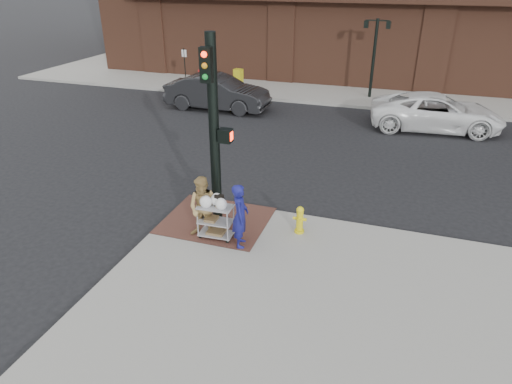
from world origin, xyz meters
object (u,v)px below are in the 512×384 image
(sedan_dark, at_px, (217,92))
(traffic_signal_pole, at_px, (214,130))
(minivan_white, at_px, (436,112))
(lamp_post, at_px, (374,50))
(pedestrian_tan, at_px, (204,208))
(utility_cart, at_px, (216,218))
(fire_hydrant, at_px, (300,219))
(woman_blue, at_px, (240,216))

(sedan_dark, bearing_deg, traffic_signal_pole, -156.51)
(traffic_signal_pole, height_order, sedan_dark, traffic_signal_pole)
(minivan_white, bearing_deg, lamp_post, 32.12)
(sedan_dark, bearing_deg, pedestrian_tan, -158.08)
(pedestrian_tan, relative_size, minivan_white, 0.30)
(sedan_dark, height_order, minivan_white, sedan_dark)
(pedestrian_tan, bearing_deg, utility_cart, 10.02)
(minivan_white, distance_m, fire_hydrant, 11.26)
(lamp_post, bearing_deg, utility_cart, -98.07)
(minivan_white, xyz_separation_m, utility_cart, (-5.51, -11.61, -0.08))
(lamp_post, height_order, minivan_white, lamp_post)
(sedan_dark, distance_m, fire_hydrant, 12.61)
(minivan_white, height_order, utility_cart, minivan_white)
(pedestrian_tan, height_order, fire_hydrant, pedestrian_tan)
(sedan_dark, xyz_separation_m, minivan_white, (10.32, 0.08, -0.08))
(lamp_post, xyz_separation_m, woman_blue, (-1.52, -16.04, -1.63))
(traffic_signal_pole, relative_size, woman_blue, 2.99)
(woman_blue, height_order, minivan_white, woman_blue)
(utility_cart, bearing_deg, sedan_dark, 112.65)
(sedan_dark, height_order, utility_cart, sedan_dark)
(woman_blue, distance_m, sedan_dark, 12.93)
(minivan_white, bearing_deg, pedestrian_tan, 148.49)
(lamp_post, distance_m, minivan_white, 5.68)
(traffic_signal_pole, relative_size, fire_hydrant, 6.57)
(sedan_dark, bearing_deg, minivan_white, -88.96)
(sedan_dark, relative_size, fire_hydrant, 6.83)
(woman_blue, relative_size, utility_cart, 1.38)
(lamp_post, height_order, utility_cart, lamp_post)
(lamp_post, distance_m, traffic_signal_pole, 15.43)
(utility_cart, bearing_deg, pedestrian_tan, -167.76)
(woman_blue, distance_m, minivan_white, 12.70)
(woman_blue, bearing_deg, fire_hydrant, -66.98)
(lamp_post, height_order, sedan_dark, lamp_post)
(traffic_signal_pole, height_order, minivan_white, traffic_signal_pole)
(sedan_dark, relative_size, minivan_white, 0.93)
(minivan_white, bearing_deg, woman_blue, 152.77)
(traffic_signal_pole, xyz_separation_m, sedan_dark, (-4.59, 10.87, -1.98))
(lamp_post, relative_size, traffic_signal_pole, 0.80)
(utility_cart, bearing_deg, minivan_white, 64.63)
(lamp_post, relative_size, fire_hydrant, 5.26)
(pedestrian_tan, bearing_deg, fire_hydrant, 21.03)
(pedestrian_tan, xyz_separation_m, fire_hydrant, (2.27, 0.98, -0.45))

